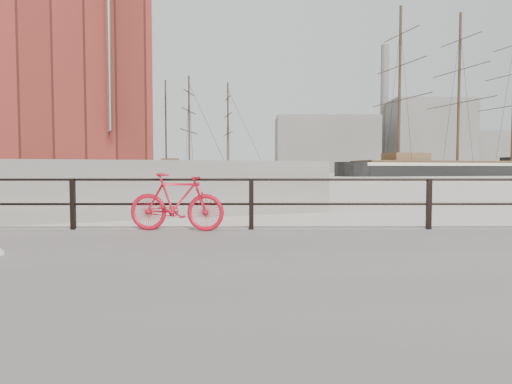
% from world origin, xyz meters
% --- Properties ---
extents(ground, '(400.00, 400.00, 0.00)m').
position_xyz_m(ground, '(0.00, 0.00, 0.00)').
color(ground, white).
rests_on(ground, ground).
extents(far_quay, '(78.44, 148.07, 1.80)m').
position_xyz_m(far_quay, '(-40.00, 72.00, 0.90)').
color(far_quay, gray).
rests_on(far_quay, ground).
extents(guardrail, '(28.00, 0.10, 1.00)m').
position_xyz_m(guardrail, '(0.00, -0.15, 0.85)').
color(guardrail, black).
rests_on(guardrail, promenade).
extents(bicycle, '(1.86, 0.50, 1.11)m').
position_xyz_m(bicycle, '(-4.93, -0.35, 0.90)').
color(bicycle, red).
rests_on(bicycle, promenade).
extents(barque_black, '(63.67, 35.56, 34.23)m').
position_xyz_m(barque_black, '(38.18, 83.81, 0.00)').
color(barque_black, black).
rests_on(barque_black, ground).
extents(schooner_mid, '(28.99, 16.85, 19.72)m').
position_xyz_m(schooner_mid, '(-14.66, 82.61, 0.00)').
color(schooner_mid, silver).
rests_on(schooner_mid, ground).
extents(schooner_left, '(23.94, 13.08, 17.51)m').
position_xyz_m(schooner_left, '(-19.19, 67.11, 0.00)').
color(schooner_left, silver).
rests_on(schooner_left, ground).
extents(workboat_far, '(10.73, 8.82, 7.00)m').
position_xyz_m(workboat_far, '(-26.59, 41.07, 0.00)').
color(workboat_far, black).
rests_on(workboat_far, ground).
extents(apartment_mustard, '(26.02, 22.15, 22.20)m').
position_xyz_m(apartment_mustard, '(-29.49, 40.65, 12.90)').
color(apartment_mustard, gold).
rests_on(apartment_mustard, far_quay).
extents(apartment_cream, '(24.16, 21.40, 21.20)m').
position_xyz_m(apartment_cream, '(-38.11, 61.98, 12.40)').
color(apartment_cream, beige).
rests_on(apartment_cream, far_quay).
extents(apartment_grey, '(26.02, 22.15, 23.20)m').
position_xyz_m(apartment_grey, '(-46.35, 82.38, 13.40)').
color(apartment_grey, '#ABACA6').
rests_on(apartment_grey, far_quay).
extents(apartment_brick, '(27.87, 22.90, 21.20)m').
position_xyz_m(apartment_brick, '(-54.97, 103.70, 12.40)').
color(apartment_brick, maroon).
rests_on(apartment_brick, far_quay).
extents(industrial_west, '(32.00, 18.00, 18.00)m').
position_xyz_m(industrial_west, '(20.00, 140.00, 9.00)').
color(industrial_west, gray).
rests_on(industrial_west, ground).
extents(industrial_mid, '(26.00, 20.00, 24.00)m').
position_xyz_m(industrial_mid, '(55.00, 145.00, 12.00)').
color(industrial_mid, gray).
rests_on(industrial_mid, ground).
extents(industrial_east, '(20.00, 16.00, 14.00)m').
position_xyz_m(industrial_east, '(78.00, 150.00, 7.00)').
color(industrial_east, gray).
rests_on(industrial_east, ground).
extents(smokestack, '(2.80, 2.80, 44.00)m').
position_xyz_m(smokestack, '(42.00, 150.00, 22.00)').
color(smokestack, gray).
rests_on(smokestack, ground).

